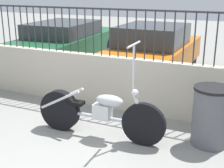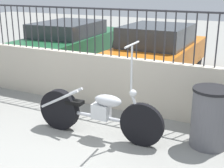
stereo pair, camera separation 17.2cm
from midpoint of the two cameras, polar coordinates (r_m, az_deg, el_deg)
ground_plane at (r=4.47m, az=-10.84°, el=-14.12°), size 40.00×40.00×0.00m
low_wall at (r=6.06m, az=2.10°, el=0.15°), size 10.31×0.18×1.04m
fence_railing at (r=5.83m, az=2.22°, el=10.53°), size 10.31×0.04×0.90m
motorcycle_silver at (r=5.00m, az=-2.72°, el=-5.14°), size 2.14×0.52×1.56m
trash_bin at (r=4.89m, az=18.47°, el=-5.84°), size 0.58×0.58×0.91m
car_green at (r=9.96m, az=-6.94°, el=7.74°), size 2.09×4.69×1.29m
car_orange at (r=8.43m, az=8.98°, el=6.05°), size 1.75×3.91×1.37m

